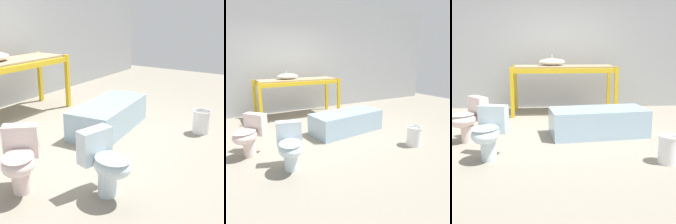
{
  "view_description": "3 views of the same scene",
  "coord_description": "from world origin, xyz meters",
  "views": [
    {
      "loc": [
        -3.25,
        -2.85,
        1.78
      ],
      "look_at": [
        -0.18,
        -0.83,
        0.58
      ],
      "focal_mm": 50.0,
      "sensor_mm": 36.0,
      "label": 1
    },
    {
      "loc": [
        -1.8,
        -4.05,
        1.55
      ],
      "look_at": [
        -0.02,
        -0.96,
        0.65
      ],
      "focal_mm": 35.0,
      "sensor_mm": 36.0,
      "label": 2
    },
    {
      "loc": [
        -0.28,
        -5.04,
        1.4
      ],
      "look_at": [
        -0.01,
        -0.87,
        0.51
      ],
      "focal_mm": 50.0,
      "sensor_mm": 36.0,
      "label": 3
    }
  ],
  "objects": [
    {
      "name": "toilet_far",
      "position": [
        -1.39,
        -0.52,
        0.36
      ],
      "size": [
        0.64,
        0.61,
        0.66
      ],
      "rotation": [
        0.0,
        0.0,
        -0.86
      ],
      "color": "silver",
      "rests_on": "ground_plane"
    },
    {
      "name": "sink_basin",
      "position": [
        -0.11,
        1.48,
        1.07
      ],
      "size": [
        0.54,
        0.39,
        0.22
      ],
      "color": "silver",
      "rests_on": "shelving_rack"
    },
    {
      "name": "bucket_white",
      "position": [
        1.22,
        -1.54,
        0.18
      ],
      "size": [
        0.27,
        0.27,
        0.35
      ],
      "color": "white",
      "rests_on": "ground_plane"
    },
    {
      "name": "ground_plane",
      "position": [
        0.0,
        0.0,
        0.0
      ],
      "size": [
        12.0,
        12.0,
        0.0
      ],
      "primitive_type": "plane",
      "color": "gray"
    },
    {
      "name": "toilet_near",
      "position": [
        -0.97,
        -1.28,
        0.36
      ],
      "size": [
        0.46,
        0.61,
        0.66
      ],
      "rotation": [
        0.0,
        0.0,
        -0.25
      ],
      "color": "silver",
      "rests_on": "ground_plane"
    },
    {
      "name": "warehouse_wall_rear",
      "position": [
        0.0,
        2.13,
        1.6
      ],
      "size": [
        10.8,
        0.08,
        3.2
      ],
      "color": "#9EA0A3",
      "rests_on": "ground_plane"
    },
    {
      "name": "shelving_rack",
      "position": [
        0.12,
        1.42,
        0.86
      ],
      "size": [
        2.13,
        0.8,
        1.0
      ],
      "color": "gold",
      "rests_on": "ground_plane"
    },
    {
      "name": "bathtub_main",
      "position": [
        0.57,
        -0.29,
        0.25
      ],
      "size": [
        1.57,
        0.85,
        0.43
      ],
      "rotation": [
        0.0,
        0.0,
        0.12
      ],
      "color": "#99B7CC",
      "rests_on": "ground_plane"
    }
  ]
}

